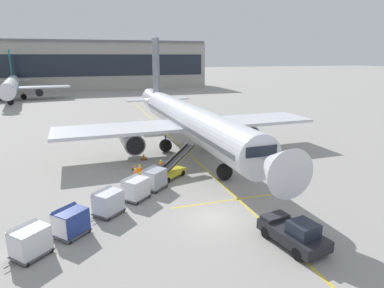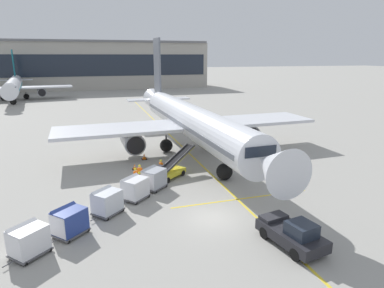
{
  "view_description": "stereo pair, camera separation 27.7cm",
  "coord_description": "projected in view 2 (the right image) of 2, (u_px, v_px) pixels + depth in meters",
  "views": [
    {
      "loc": [
        -8.09,
        -20.44,
        11.39
      ],
      "look_at": [
        1.23,
        8.98,
        3.17
      ],
      "focal_mm": 31.23,
      "sensor_mm": 36.0,
      "label": 1
    },
    {
      "loc": [
        -7.83,
        -20.52,
        11.39
      ],
      "look_at": [
        1.23,
        8.98,
        3.17
      ],
      "focal_mm": 31.23,
      "sensor_mm": 36.0,
      "label": 2
    }
  ],
  "objects": [
    {
      "name": "baggage_cart_second",
      "position": [
        135.0,
        188.0,
        27.06
      ],
      "size": [
        2.55,
        2.53,
        1.91
      ],
      "color": "#515156",
      "rests_on": "ground"
    },
    {
      "name": "belt_loader",
      "position": [
        171.0,
        169.0,
        32.1
      ],
      "size": [
        5.05,
        4.4,
        2.59
      ],
      "color": "gold",
      "rests_on": "ground"
    },
    {
      "name": "ground_plane",
      "position": [
        212.0,
        218.0,
        24.11
      ],
      "size": [
        600.0,
        600.0,
        0.0
      ],
      "primitive_type": "plane",
      "color": "#9E9B93"
    },
    {
      "name": "apron_guidance_line_stop_bar",
      "position": [
        242.0,
        199.0,
        27.38
      ],
      "size": [
        12.0,
        0.2,
        0.01
      ],
      "color": "yellow",
      "rests_on": "ground"
    },
    {
      "name": "terminal_building",
      "position": [
        67.0,
        65.0,
        115.9
      ],
      "size": [
        96.52,
        19.54,
        16.28
      ],
      "color": "#A8A399",
      "rests_on": "ground"
    },
    {
      "name": "baggage_cart_lead",
      "position": [
        153.0,
        178.0,
        29.2
      ],
      "size": [
        2.55,
        2.53,
        1.91
      ],
      "color": "#515156",
      "rests_on": "ground"
    },
    {
      "name": "baggage_cart_fifth",
      "position": [
        28.0,
        240.0,
        19.42
      ],
      "size": [
        2.55,
        2.53,
        1.91
      ],
      "color": "#515156",
      "rests_on": "ground"
    },
    {
      "name": "baggage_cart_third",
      "position": [
        107.0,
        201.0,
        24.53
      ],
      "size": [
        2.55,
        2.53,
        1.91
      ],
      "color": "#515156",
      "rests_on": "ground"
    },
    {
      "name": "safety_cone_engine_keepout",
      "position": [
        144.0,
        157.0,
        37.64
      ],
      "size": [
        0.59,
        0.59,
        0.67
      ],
      "color": "black",
      "rests_on": "ground"
    },
    {
      "name": "parked_airplane",
      "position": [
        190.0,
        121.0,
        39.91
      ],
      "size": [
        31.37,
        41.0,
        14.03
      ],
      "color": "silver",
      "rests_on": "ground"
    },
    {
      "name": "distant_airplane",
      "position": [
        13.0,
        86.0,
        86.57
      ],
      "size": [
        29.13,
        38.04,
        13.05
      ],
      "color": "silver",
      "rests_on": "ground"
    },
    {
      "name": "ground_crew_by_carts",
      "position": [
        140.0,
        172.0,
        30.59
      ],
      "size": [
        0.48,
        0.42,
        1.74
      ],
      "color": "#514C42",
      "rests_on": "ground"
    },
    {
      "name": "pushback_tug",
      "position": [
        292.0,
        233.0,
        20.46
      ],
      "size": [
        2.87,
        4.71,
        1.83
      ],
      "color": "#232328",
      "rests_on": "ground"
    },
    {
      "name": "baggage_cart_fourth",
      "position": [
        69.0,
        221.0,
        21.64
      ],
      "size": [
        2.55,
        2.53,
        1.91
      ],
      "color": "#515156",
      "rests_on": "ground"
    },
    {
      "name": "safety_cone_wingtip",
      "position": [
        135.0,
        167.0,
        34.34
      ],
      "size": [
        0.53,
        0.53,
        0.6
      ],
      "color": "black",
      "rests_on": "ground"
    },
    {
      "name": "ground_crew_wingwalker",
      "position": [
        140.0,
        180.0,
        28.74
      ],
      "size": [
        0.48,
        0.42,
        1.74
      ],
      "color": "#333847",
      "rests_on": "ground"
    },
    {
      "name": "ground_crew_by_loader",
      "position": [
        136.0,
        176.0,
        29.75
      ],
      "size": [
        0.4,
        0.5,
        1.74
      ],
      "color": "#333847",
      "rests_on": "ground"
    },
    {
      "name": "apron_guidance_line_lead_in",
      "position": [
        189.0,
        153.0,
        40.12
      ],
      "size": [
        0.2,
        110.0,
        0.01
      ],
      "color": "yellow",
      "rests_on": "ground"
    },
    {
      "name": "ground_crew_marshaller",
      "position": [
        161.0,
        167.0,
        32.06
      ],
      "size": [
        0.34,
        0.55,
        1.74
      ],
      "color": "#514C42",
      "rests_on": "ground"
    }
  ]
}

